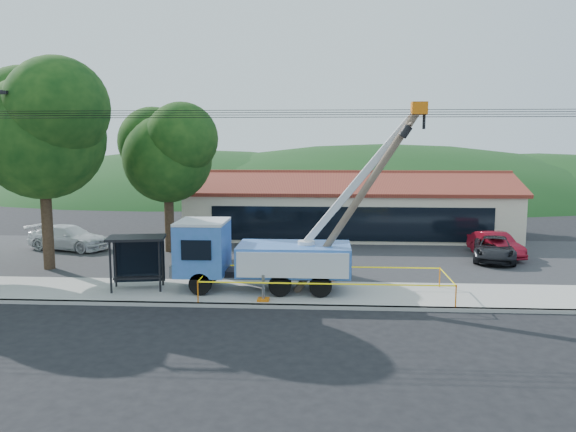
% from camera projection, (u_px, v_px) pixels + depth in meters
% --- Properties ---
extents(ground, '(120.00, 120.00, 0.00)m').
position_uv_depth(ground, '(262.00, 325.00, 20.56)').
color(ground, black).
rests_on(ground, ground).
extents(curb, '(60.00, 0.25, 0.15)m').
position_uv_depth(curb, '(268.00, 306.00, 22.63)').
color(curb, '#A4A299').
rests_on(curb, ground).
extents(sidewalk, '(60.00, 4.00, 0.15)m').
position_uv_depth(sidewalk, '(272.00, 293.00, 24.51)').
color(sidewalk, '#A4A299').
rests_on(sidewalk, ground).
extents(parking_lot, '(60.00, 12.00, 0.10)m').
position_uv_depth(parking_lot, '(285.00, 257.00, 32.43)').
color(parking_lot, '#28282B').
rests_on(parking_lot, ground).
extents(strip_mall, '(22.50, 8.53, 4.67)m').
position_uv_depth(strip_mall, '(348.00, 210.00, 39.83)').
color(strip_mall, beige).
rests_on(strip_mall, ground).
extents(tree_west_near, '(7.56, 6.72, 10.80)m').
position_uv_depth(tree_west_near, '(42.00, 124.00, 28.23)').
color(tree_west_near, '#332316').
rests_on(tree_west_near, ground).
extents(tree_lot, '(6.30, 5.60, 8.94)m').
position_uv_depth(tree_lot, '(167.00, 149.00, 33.04)').
color(tree_lot, '#332316').
rests_on(tree_lot, ground).
extents(hill_west, '(78.40, 56.00, 28.00)m').
position_uv_depth(hill_west, '(196.00, 191.00, 75.91)').
color(hill_west, '#153A15').
rests_on(hill_west, ground).
extents(hill_center, '(89.60, 64.00, 32.00)m').
position_uv_depth(hill_center, '(382.00, 192.00, 74.36)').
color(hill_center, '#153A15').
rests_on(hill_center, ground).
extents(hill_east, '(72.80, 52.00, 26.00)m').
position_uv_depth(hill_east, '(536.00, 193.00, 73.11)').
color(hill_east, '#153A15').
rests_on(hill_east, ground).
extents(utility_truck, '(10.79, 4.11, 8.14)m').
position_uv_depth(utility_truck, '(258.00, 253.00, 24.74)').
color(utility_truck, black).
rests_on(utility_truck, ground).
extents(leaning_pole, '(5.36, 1.77, 8.06)m').
position_uv_depth(leaning_pole, '(363.00, 193.00, 23.78)').
color(leaning_pole, brown).
rests_on(leaning_pole, ground).
extents(bus_shelter, '(2.69, 1.93, 2.38)m').
position_uv_depth(bus_shelter, '(137.00, 250.00, 24.88)').
color(bus_shelter, black).
rests_on(bus_shelter, ground).
extents(caution_tape, '(10.40, 3.18, 0.92)m').
position_uv_depth(caution_tape, '(325.00, 279.00, 24.02)').
color(caution_tape, orange).
rests_on(caution_tape, ground).
extents(car_silver, '(2.27, 4.64, 1.52)m').
position_uv_depth(car_silver, '(196.00, 263.00, 31.03)').
color(car_silver, '#A4A8AB').
rests_on(car_silver, ground).
extents(car_red, '(2.39, 4.43, 1.39)m').
position_uv_depth(car_red, '(495.00, 258.00, 32.30)').
color(car_red, maroon).
rests_on(car_red, ground).
extents(car_white, '(5.46, 3.28, 1.48)m').
position_uv_depth(car_white, '(69.00, 251.00, 34.45)').
color(car_white, white).
rests_on(car_white, ground).
extents(car_dark, '(3.36, 5.12, 1.31)m').
position_uv_depth(car_dark, '(494.00, 262.00, 31.31)').
color(car_dark, black).
rests_on(car_dark, ground).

